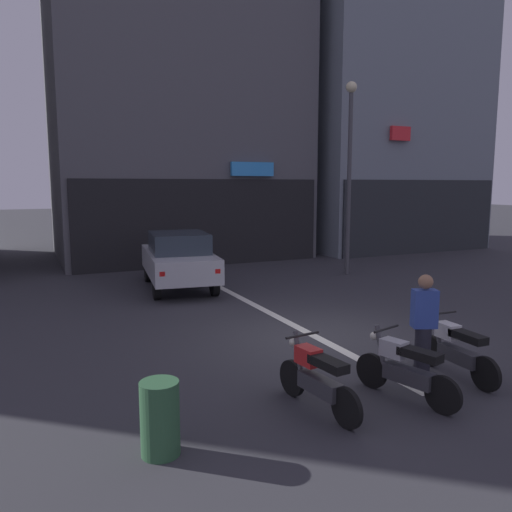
% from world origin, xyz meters
% --- Properties ---
extents(ground_plane, '(120.00, 120.00, 0.00)m').
position_xyz_m(ground_plane, '(0.00, 0.00, 0.00)').
color(ground_plane, '#333338').
extents(lane_centre_line, '(0.20, 18.00, 0.01)m').
position_xyz_m(lane_centre_line, '(0.00, 6.00, 0.00)').
color(lane_centre_line, silver).
rests_on(lane_centre_line, ground).
extents(building_mid_block, '(9.74, 7.33, 13.33)m').
position_xyz_m(building_mid_block, '(0.89, 13.02, 6.65)').
color(building_mid_block, '#56565B').
rests_on(building_mid_block, ground).
extents(building_far_right, '(8.56, 8.68, 17.67)m').
position_xyz_m(building_far_right, '(10.69, 13.03, 8.82)').
color(building_far_right, gray).
rests_on(building_far_right, ground).
extents(car_silver_crossing_near, '(2.29, 4.30, 1.64)m').
position_xyz_m(car_silver_crossing_near, '(-1.14, 5.80, 0.89)').
color(car_silver_crossing_near, black).
rests_on(car_silver_crossing_near, ground).
extents(street_lamp, '(0.36, 0.36, 6.29)m').
position_xyz_m(street_lamp, '(4.68, 5.72, 3.86)').
color(street_lamp, '#47474C').
rests_on(street_lamp, ground).
extents(motorcycle_red_row_leftmost, '(0.55, 1.67, 0.98)m').
position_xyz_m(motorcycle_red_row_leftmost, '(-1.71, -2.75, 0.46)').
color(motorcycle_red_row_leftmost, black).
rests_on(motorcycle_red_row_leftmost, ground).
extents(motorcycle_silver_row_left_mid, '(0.61, 1.63, 0.98)m').
position_xyz_m(motorcycle_silver_row_left_mid, '(-0.42, -2.98, 0.46)').
color(motorcycle_silver_row_left_mid, black).
rests_on(motorcycle_silver_row_left_mid, ground).
extents(motorcycle_white_row_centre, '(0.55, 1.67, 0.98)m').
position_xyz_m(motorcycle_white_row_centre, '(0.88, -2.66, 0.46)').
color(motorcycle_white_row_centre, black).
rests_on(motorcycle_white_row_centre, ground).
extents(person_by_motorcycles, '(0.42, 0.34, 1.67)m').
position_xyz_m(person_by_motorcycles, '(0.27, -2.57, 0.86)').
color(person_by_motorcycles, '#23232D').
rests_on(person_by_motorcycles, ground).
extents(trash_bin, '(0.44, 0.44, 0.85)m').
position_xyz_m(trash_bin, '(-3.89, -2.97, 0.42)').
color(trash_bin, '#2D5938').
rests_on(trash_bin, ground).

